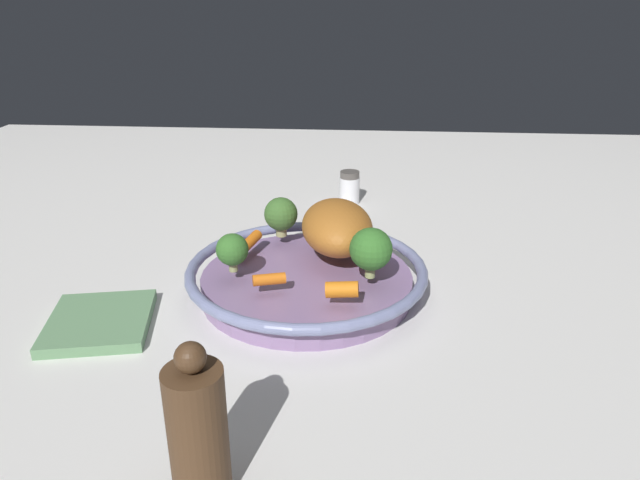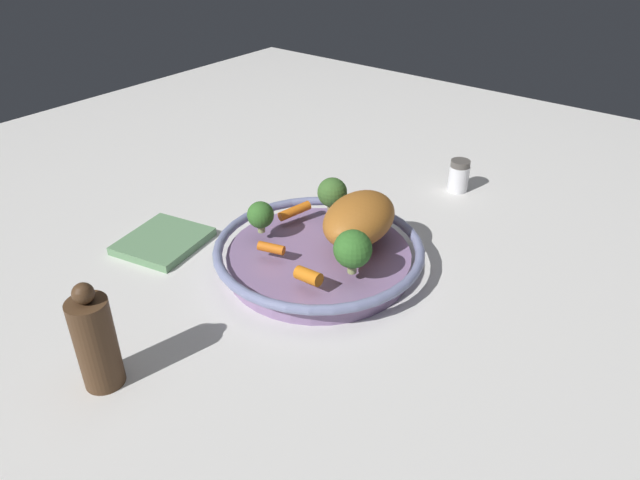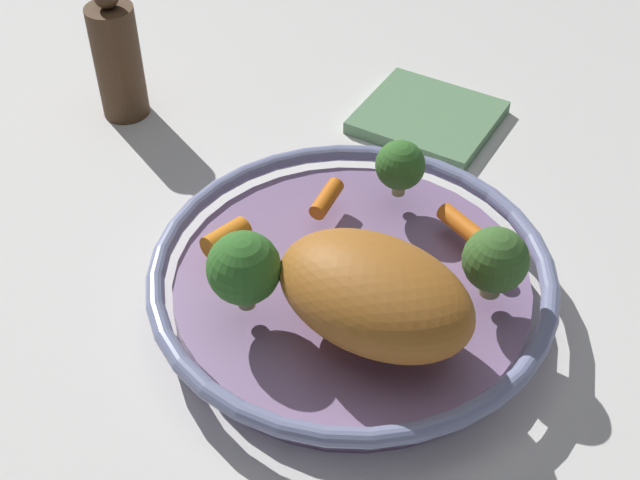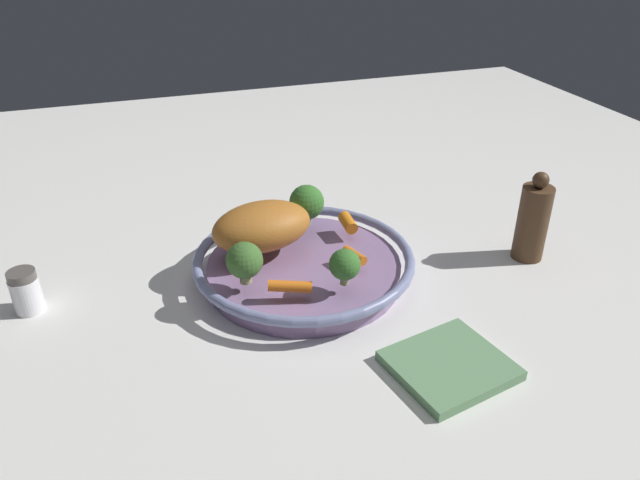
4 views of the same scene
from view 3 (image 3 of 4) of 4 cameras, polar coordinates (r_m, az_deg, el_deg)
ground_plane at (r=0.74m, az=2.05°, el=-4.23°), size 2.15×2.15×0.00m
serving_bowl at (r=0.72m, az=2.10°, el=-2.91°), size 0.34×0.34×0.05m
roast_chicken_piece at (r=0.64m, az=3.64°, el=-3.57°), size 0.17×0.13×0.07m
baby_carrot_left at (r=0.76m, az=0.44°, el=2.77°), size 0.03×0.05×0.02m
baby_carrot_right at (r=0.72m, az=-6.22°, el=0.14°), size 0.02×0.04×0.02m
baby_carrot_back at (r=0.74m, az=9.64°, el=0.74°), size 0.06×0.03×0.02m
broccoli_floret_large at (r=0.76m, az=5.33°, el=4.93°), size 0.04×0.04×0.05m
broccoli_floret_small at (r=0.67m, az=11.53°, el=-1.35°), size 0.05×0.05×0.06m
broccoli_floret_mid at (r=0.65m, az=-5.06°, el=-1.89°), size 0.06×0.06×0.07m
pepper_mill at (r=0.94m, az=-13.25°, el=11.58°), size 0.05×0.05×0.15m
dish_towel at (r=0.94m, az=7.15°, el=8.05°), size 0.16×0.15×0.01m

